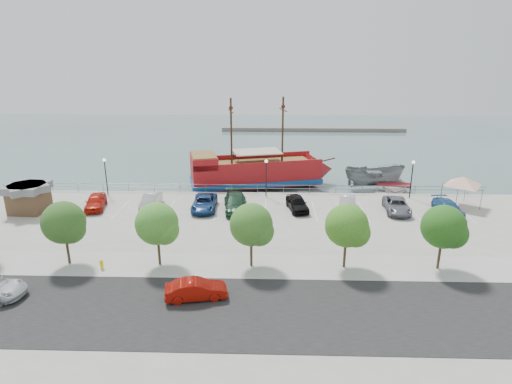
{
  "coord_description": "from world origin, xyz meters",
  "views": [
    {
      "loc": [
        0.22,
        -39.11,
        15.46
      ],
      "look_at": [
        -1.0,
        2.0,
        2.0
      ],
      "focal_mm": 30.0,
      "sensor_mm": 36.0,
      "label": 1
    }
  ],
  "objects": [
    {
      "name": "lamp_post_left",
      "position": [
        -18.0,
        6.5,
        2.94
      ],
      "size": [
        0.36,
        0.36,
        4.28
      ],
      "color": "black",
      "rests_on": "land_slab"
    },
    {
      "name": "seawall_railing",
      "position": [
        0.0,
        7.8,
        0.53
      ],
      "size": [
        50.0,
        0.06,
        1.0
      ],
      "color": "slate",
      "rests_on": "land_slab"
    },
    {
      "name": "tree_e",
      "position": [
        6.15,
        -10.07,
        3.3
      ],
      "size": [
        3.3,
        3.2,
        5.0
      ],
      "color": "#473321",
      "rests_on": "sidewalk"
    },
    {
      "name": "parked_car_h",
      "position": [
        18.25,
        1.6,
        0.67
      ],
      "size": [
        2.2,
        4.75,
        1.34
      ],
      "primitive_type": "imported",
      "rotation": [
        0.0,
        0.0,
        0.07
      ],
      "color": "#265B91",
      "rests_on": "land_slab"
    },
    {
      "name": "tree_b",
      "position": [
        -14.85,
        -10.07,
        3.3
      ],
      "size": [
        3.3,
        3.2,
        5.0
      ],
      "color": "#473321",
      "rests_on": "sidewalk"
    },
    {
      "name": "parked_car_f",
      "position": [
        8.32,
        2.21,
        0.74
      ],
      "size": [
        2.34,
        4.72,
        1.49
      ],
      "primitive_type": "imported",
      "rotation": [
        0.0,
        0.0,
        -0.18
      ],
      "color": "beige",
      "rests_on": "land_slab"
    },
    {
      "name": "dock_west",
      "position": [
        -13.06,
        9.2,
        -0.82
      ],
      "size": [
        6.46,
        3.17,
        0.36
      ],
      "primitive_type": "cube",
      "rotation": [
        0.0,
        0.0,
        -0.23
      ],
      "color": "gray",
      "rests_on": "ground"
    },
    {
      "name": "speedboat",
      "position": [
        15.57,
        11.29,
        -0.33
      ],
      "size": [
        5.99,
        7.37,
        1.34
      ],
      "primitive_type": "imported",
      "rotation": [
        0.0,
        0.0,
        -0.23
      ],
      "color": "beige",
      "rests_on": "ground"
    },
    {
      "name": "dock_mid",
      "position": [
        6.87,
        9.2,
        -0.82
      ],
      "size": [
        6.55,
        2.95,
        0.36
      ],
      "primitive_type": "cube",
      "rotation": [
        0.0,
        0.0,
        -0.19
      ],
      "color": "gray",
      "rests_on": "ground"
    },
    {
      "name": "land_slab",
      "position": [
        0.0,
        -21.0,
        -0.6
      ],
      "size": [
        100.0,
        58.0,
        1.2
      ],
      "primitive_type": "cube",
      "color": "gray",
      "rests_on": "ground"
    },
    {
      "name": "parked_car_b",
      "position": [
        -12.02,
        2.67,
        0.72
      ],
      "size": [
        1.56,
        4.36,
        1.43
      ],
      "primitive_type": "imported",
      "rotation": [
        0.0,
        0.0,
        0.01
      ],
      "color": "#BDBDBD",
      "rests_on": "land_slab"
    },
    {
      "name": "street_sedan",
      "position": [
        -4.44,
        -14.61,
        0.67
      ],
      "size": [
        4.24,
        2.16,
        1.33
      ],
      "primitive_type": "imported",
      "rotation": [
        0.0,
        0.0,
        1.76
      ],
      "color": "#971007",
      "rests_on": "street"
    },
    {
      "name": "patrol_boat",
      "position": [
        13.49,
        12.71,
        0.43
      ],
      "size": [
        7.39,
        2.79,
        2.86
      ],
      "primitive_type": "imported",
      "rotation": [
        0.0,
        0.0,
        1.57
      ],
      "color": "slate",
      "rests_on": "ground"
    },
    {
      "name": "tree_f",
      "position": [
        13.15,
        -10.07,
        3.3
      ],
      "size": [
        3.3,
        3.2,
        5.0
      ],
      "color": "#473321",
      "rests_on": "sidewalk"
    },
    {
      "name": "lamp_post_mid",
      "position": [
        0.0,
        6.5,
        2.94
      ],
      "size": [
        0.36,
        0.36,
        4.28
      ],
      "color": "black",
      "rests_on": "land_slab"
    },
    {
      "name": "lamp_post_right",
      "position": [
        16.0,
        6.5,
        2.94
      ],
      "size": [
        0.36,
        0.36,
        4.28
      ],
      "color": "black",
      "rests_on": "land_slab"
    },
    {
      "name": "parked_car_g",
      "position": [
        13.3,
        2.04,
        0.69
      ],
      "size": [
        2.7,
        5.12,
        1.37
      ],
      "primitive_type": "imported",
      "rotation": [
        0.0,
        0.0,
        -0.09
      ],
      "color": "slate",
      "rests_on": "land_slab"
    },
    {
      "name": "tree_c",
      "position": [
        -7.85,
        -10.07,
        3.3
      ],
      "size": [
        3.3,
        3.2,
        5.0
      ],
      "color": "#473321",
      "rests_on": "sidewalk"
    },
    {
      "name": "far_shore",
      "position": [
        10.0,
        55.0,
        -0.6
      ],
      "size": [
        40.0,
        3.0,
        0.8
      ],
      "primitive_type": "cube",
      "color": "slate",
      "rests_on": "ground"
    },
    {
      "name": "ground",
      "position": [
        0.0,
        0.0,
        -1.0
      ],
      "size": [
        160.0,
        160.0,
        0.0
      ],
      "primitive_type": "plane",
      "color": "#465F5C"
    },
    {
      "name": "parked_car_c",
      "position": [
        -6.32,
        2.15,
        0.71
      ],
      "size": [
        2.53,
        5.21,
        1.43
      ],
      "primitive_type": "imported",
      "rotation": [
        0.0,
        0.0,
        0.03
      ],
      "color": "navy",
      "rests_on": "land_slab"
    },
    {
      "name": "fire_hydrant",
      "position": [
        -12.18,
        -10.8,
        0.42
      ],
      "size": [
        0.27,
        0.27,
        0.77
      ],
      "rotation": [
        0.0,
        0.0,
        0.17
      ],
      "color": "#F1E000",
      "rests_on": "sidewalk"
    },
    {
      "name": "parked_car_a",
      "position": [
        -17.63,
        2.1,
        0.76
      ],
      "size": [
        2.65,
        4.73,
        1.52
      ],
      "primitive_type": "imported",
      "rotation": [
        0.0,
        0.0,
        0.2
      ],
      "color": "#B5190C",
      "rests_on": "land_slab"
    },
    {
      "name": "parked_car_d",
      "position": [
        -3.07,
        1.92,
        0.82
      ],
      "size": [
        2.98,
        5.87,
        1.63
      ],
      "primitive_type": "imported",
      "rotation": [
        0.0,
        0.0,
        0.13
      ],
      "color": "#1E412A",
      "rests_on": "land_slab"
    },
    {
      "name": "street",
      "position": [
        0.0,
        -16.0,
        0.01
      ],
      "size": [
        100.0,
        8.0,
        0.04
      ],
      "primitive_type": "cube",
      "color": "black",
      "rests_on": "land_slab"
    },
    {
      "name": "sidewalk",
      "position": [
        0.0,
        -10.0,
        0.01
      ],
      "size": [
        100.0,
        4.0,
        0.05
      ],
      "primitive_type": "cube",
      "color": "#9C9C96",
      "rests_on": "land_slab"
    },
    {
      "name": "shed",
      "position": [
        -23.99,
        1.05,
        1.55
      ],
      "size": [
        3.75,
        3.75,
        2.9
      ],
      "rotation": [
        0.0,
        0.0,
        -0.07
      ],
      "color": "brown",
      "rests_on": "land_slab"
    },
    {
      "name": "dock_east",
      "position": [
        16.64,
        9.2,
        -0.79
      ],
      "size": [
        7.5,
        3.93,
        0.41
      ],
      "primitive_type": "cube",
      "rotation": [
        0.0,
        0.0,
        -0.27
      ],
      "color": "gray",
      "rests_on": "ground"
    },
    {
      "name": "pirate_ship",
      "position": [
        -0.1,
        13.34,
        0.98
      ],
      "size": [
        19.14,
        9.43,
        11.85
      ],
      "rotation": [
        0.0,
        0.0,
        0.25
      ],
      "color": "maroon",
      "rests_on": "ground"
    },
    {
      "name": "tree_d",
      "position": [
        -0.85,
        -10.07,
        3.3
      ],
      "size": [
        3.3,
        3.2,
        5.0
      ],
      "color": "#473321",
      "rests_on": "sidewalk"
    },
    {
      "name": "canopy_tent",
      "position": [
        20.5,
        4.04,
        3.22
      ],
      "size": [
        5.11,
        5.11,
        3.7
      ],
      "rotation": [
        0.0,
        0.0,
        0.16
      ],
      "color": "slate",
      "rests_on": "land_slab"
    },
    {
      "name": "parked_car_e",
      "position": [
        3.23,
        2.28,
        0.74
      ],
      "size": [
        2.53,
        4.61,
        1.49
      ],
      "primitive_type": "imported",
      "rotation": [
        0.0,
        0.0,
        0.19
      ],
      "color": "black",
      "rests_on": "land_slab"
    }
  ]
}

